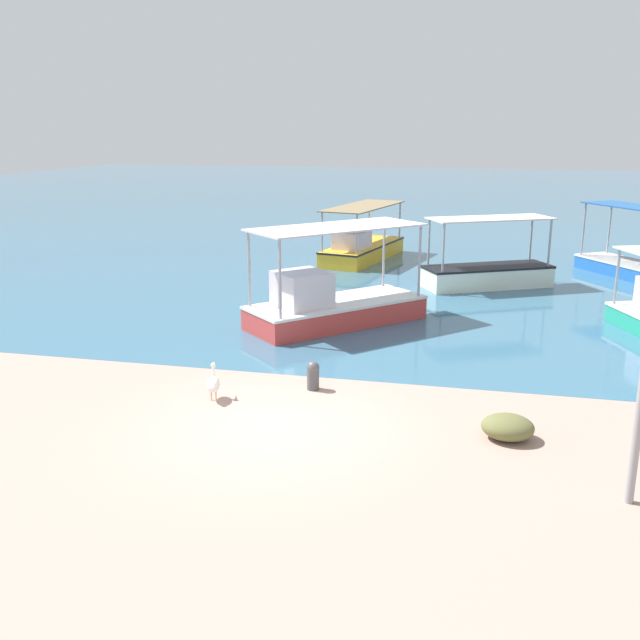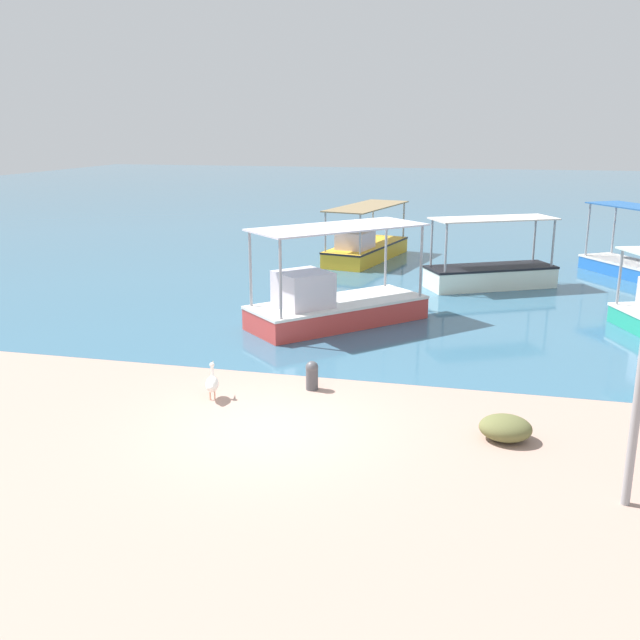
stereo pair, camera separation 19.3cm
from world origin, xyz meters
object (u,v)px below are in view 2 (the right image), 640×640
Objects in this scene: fishing_boat_near_left at (490,273)px; pelican at (212,383)px; net_pile at (505,428)px; fishing_boat_center at (332,303)px; mooring_bollard at (312,374)px; fishing_boat_far_left at (365,247)px.

pelican is at bearing -113.96° from fishing_boat_near_left.
fishing_boat_near_left is at bearing 91.82° from net_pile.
fishing_boat_center reaches higher than mooring_bollard.
net_pile is at bearing -88.18° from fishing_boat_near_left.
fishing_boat_center is 5.37× the size of net_pile.
pelican is (-0.28, -17.39, -0.21)m from fishing_boat_far_left.
fishing_boat_center is 8.02× the size of mooring_bollard.
fishing_boat_center is 6.70× the size of pelican.
fishing_boat_far_left is at bearing 108.16° from net_pile.
fishing_boat_near_left is 12.47m from mooring_bollard.
mooring_bollard is 0.67× the size of net_pile.
pelican is at bearing -100.41° from fishing_boat_center.
fishing_boat_near_left is at bearing 54.65° from fishing_boat_center.
fishing_boat_far_left is 1.23× the size of fishing_boat_near_left.
fishing_boat_center is 8.77m from net_pile.
fishing_boat_near_left reaches higher than mooring_bollard.
fishing_boat_center is at bearing 124.78° from net_pile.
fishing_boat_center is 5.50m from mooring_bollard.
net_pile is at bearing -71.84° from fishing_boat_far_left.
fishing_boat_far_left reaches higher than mooring_bollard.
mooring_bollard is (-3.80, -11.88, -0.21)m from fishing_boat_near_left.
fishing_boat_center is at bearing 79.59° from pelican.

